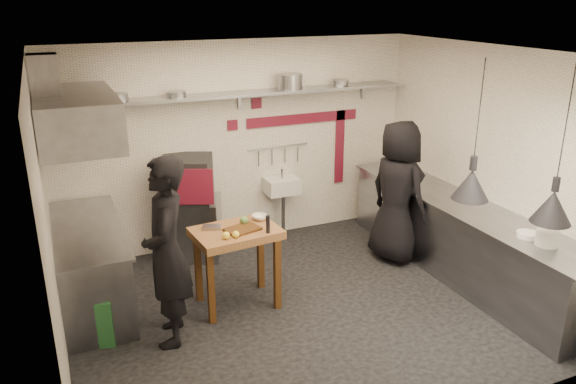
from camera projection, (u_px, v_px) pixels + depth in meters
name	position (u px, v px, depth m)	size (l,w,h in m)	color
floor	(303.00, 307.00, 6.34)	(5.00, 5.00, 0.00)	black
ceiling	(306.00, 54.00, 5.41)	(5.00, 5.00, 0.00)	silver
wall_back	(240.00, 144.00, 7.69)	(5.00, 0.04, 2.80)	white
wall_front	(428.00, 279.00, 4.06)	(5.00, 0.04, 2.80)	white
wall_left	(48.00, 228.00, 4.93)	(0.04, 4.20, 2.80)	white
wall_right	(491.00, 164.00, 6.82)	(0.04, 4.20, 2.80)	white
red_band_horiz	(303.00, 119.00, 7.94)	(1.70, 0.02, 0.14)	maroon
red_band_vert	(340.00, 147.00, 8.32)	(0.14, 0.02, 1.10)	maroon
red_tile_a	(257.00, 103.00, 7.58)	(0.14, 0.02, 0.14)	maroon
red_tile_b	(233.00, 125.00, 7.54)	(0.14, 0.02, 0.14)	maroon
back_shelf	(243.00, 94.00, 7.30)	(4.60, 0.34, 0.04)	gray
shelf_bracket_left	(89.00, 111.00, 6.74)	(0.04, 0.06, 0.24)	gray
shelf_bracket_mid	(239.00, 100.00, 7.46)	(0.04, 0.06, 0.24)	gray
shelf_bracket_right	(363.00, 90.00, 8.17)	(0.04, 0.06, 0.24)	gray
pan_far_left	(117.00, 97.00, 6.68)	(0.26, 0.26, 0.09)	gray
pan_mid_left	(177.00, 94.00, 6.95)	(0.24, 0.24, 0.07)	gray
stock_pot	(290.00, 81.00, 7.51)	(0.34, 0.34, 0.20)	gray
pan_right	(340.00, 83.00, 7.82)	(0.23, 0.23, 0.08)	gray
oven_stand	(195.00, 228.00, 7.49)	(0.67, 0.61, 0.80)	gray
combi_oven	(187.00, 179.00, 7.24)	(0.63, 0.58, 0.58)	black
oven_door	(195.00, 187.00, 6.95)	(0.45, 0.03, 0.46)	maroon
oven_glass	(194.00, 186.00, 6.97)	(0.32, 0.01, 0.34)	black
hand_sink	(282.00, 186.00, 7.95)	(0.46, 0.34, 0.22)	silver
sink_tap	(282.00, 174.00, 7.89)	(0.03, 0.03, 0.14)	gray
sink_drain	(283.00, 215.00, 8.06)	(0.06, 0.06, 0.66)	gray
utensil_rail	(278.00, 146.00, 7.89)	(0.02, 0.02, 0.90)	gray
counter_right	(460.00, 240.00, 7.00)	(0.70, 3.80, 0.90)	gray
counter_right_top	(464.00, 205.00, 6.85)	(0.76, 3.90, 0.03)	gray
plate_stack	(547.00, 238.00, 5.69)	(0.23, 0.23, 0.15)	silver
small_bowl_right	(527.00, 235.00, 5.90)	(0.22, 0.22, 0.05)	silver
counter_left	(91.00, 267.00, 6.29)	(0.70, 1.90, 0.90)	gray
counter_left_top	(86.00, 229.00, 6.14)	(0.76, 2.00, 0.03)	gray
extractor_hood	(76.00, 118.00, 5.74)	(0.78, 1.60, 0.50)	gray
hood_duct	(44.00, 80.00, 5.52)	(0.28, 0.28, 0.50)	gray
green_bin	(100.00, 319.00, 5.66)	(0.31, 0.31, 0.50)	#1E5629
prep_table	(237.00, 267.00, 6.27)	(0.92, 0.64, 0.92)	olive
cutting_board	(243.00, 229.00, 6.10)	(0.36, 0.26, 0.03)	#492A10
pepper_mill	(268.00, 224.00, 6.00)	(0.04, 0.04, 0.20)	black
lemon_a	(226.00, 235.00, 5.87)	(0.08, 0.08, 0.08)	yellow
lemon_b	(236.00, 234.00, 5.90)	(0.07, 0.07, 0.07)	yellow
veg_ball	(244.00, 220.00, 6.24)	(0.10, 0.10, 0.10)	#557B3A
steel_tray	(212.00, 227.00, 6.14)	(0.20, 0.13, 0.03)	gray
bowl	(260.00, 217.00, 6.38)	(0.18, 0.18, 0.06)	silver
heat_lamp_near	(477.00, 131.00, 5.34)	(0.36, 0.36, 1.38)	black
heat_lamp_far	(563.00, 145.00, 5.19)	(0.38, 0.38, 1.55)	black
chef_left	(167.00, 252.00, 5.47)	(0.71, 0.46, 1.94)	black
chef_right	(398.00, 192.00, 7.23)	(0.91, 0.59, 1.87)	black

